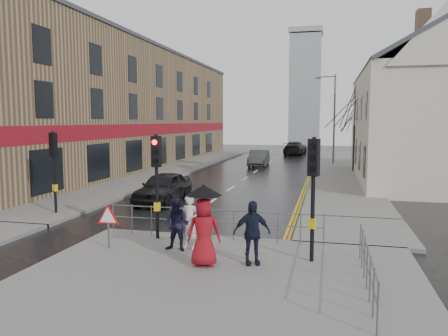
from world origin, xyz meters
The scene contains 24 objects.
ground centered at (0.00, 0.00, 0.00)m, with size 120.00×120.00×0.00m, color black.
near_pavement centered at (3.00, -3.50, 0.07)m, with size 10.00×9.00×0.14m, color #605E5B.
left_pavement centered at (-6.50, 23.00, 0.07)m, with size 4.00×44.00×0.14m, color #605E5B.
right_pavement centered at (6.50, 25.00, 0.07)m, with size 4.00×40.00×0.14m, color #605E5B.
pavement_bridge_right centered at (6.50, 3.00, 0.07)m, with size 4.00×4.20×0.14m, color #605E5B.
building_left_terrace centered at (-12.00, 22.00, 5.00)m, with size 8.00×42.00×10.00m, color #8F7152.
building_right_cream centered at (12.00, 18.00, 4.78)m, with size 9.00×16.40×10.10m.
church_tower centered at (1.50, 62.00, 9.00)m, with size 5.00×5.00×18.00m, color #999CA1.
traffic_signal_near_left centered at (0.20, 0.20, 2.46)m, with size 0.28×0.27×3.40m.
traffic_signal_near_right centered at (5.20, -1.00, 2.46)m, with size 0.34×0.33×3.40m.
traffic_signal_far_left centered at (-5.50, 3.00, 2.46)m, with size 0.34×0.33×3.40m.
guard_railing_front centered at (1.95, 0.60, 0.86)m, with size 7.14×0.04×1.00m.
guard_railing_side centered at (6.50, -2.75, 0.84)m, with size 0.04×4.54×1.00m.
warning_sign centered at (-0.80, -1.21, 1.04)m, with size 0.80×0.07×1.35m.
street_lamp centered at (5.82, 28.00, 4.71)m, with size 1.83×0.25×8.00m.
tree_near centered at (7.50, 22.00, 5.14)m, with size 2.40×2.40×6.58m.
tree_far centered at (8.00, 30.00, 4.42)m, with size 2.40×2.40×5.64m.
pedestrian_a centered at (1.58, -0.65, 0.95)m, with size 0.59×0.39×1.63m, color silver.
pedestrian_b centered at (1.29, -0.94, 0.93)m, with size 0.77×0.60×1.58m, color black.
pedestrian_with_umbrella centered at (2.44, -2.06, 1.29)m, with size 1.00×0.96×2.17m.
pedestrian_d centered at (3.64, -1.63, 1.00)m, with size 1.01×0.42×1.72m, color black.
car_parked centered at (-2.20, 6.85, 0.74)m, with size 1.75×4.35×1.48m, color black.
car_mid centered at (-0.42, 25.21, 0.72)m, with size 1.52×4.36×1.44m, color #515557.
car_far centered at (1.71, 39.18, 0.79)m, with size 2.21×5.44×1.58m, color black.
Camera 1 is at (5.58, -12.86, 3.96)m, focal length 35.00 mm.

